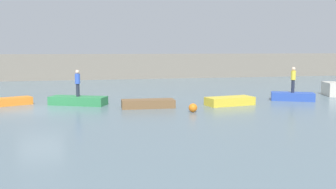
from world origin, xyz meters
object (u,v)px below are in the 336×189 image
object	(u,v)px
rowboat_blue	(293,96)
mooring_buoy	(193,108)
rowboat_orange	(4,102)
rowboat_yellow	(230,101)
person_blue_shirt	(78,82)
person_yellow_shirt	(293,78)
rowboat_brown	(148,104)
rowboat_green	(78,101)

from	to	relation	value
rowboat_blue	mooring_buoy	bearing A→B (deg)	-132.15
rowboat_orange	rowboat_yellow	bearing A→B (deg)	-36.37
person_blue_shirt	person_yellow_shirt	world-z (taller)	person_yellow_shirt
rowboat_yellow	person_yellow_shirt	world-z (taller)	person_yellow_shirt
rowboat_orange	rowboat_brown	bearing A→B (deg)	-42.42
rowboat_green	rowboat_blue	xyz separation A→B (m)	(14.43, -1.13, 0.00)
rowboat_blue	mooring_buoy	distance (m)	8.72
mooring_buoy	rowboat_yellow	bearing A→B (deg)	33.98
person_yellow_shirt	mooring_buoy	bearing A→B (deg)	-158.63
rowboat_yellow	rowboat_green	bearing A→B (deg)	156.43
rowboat_orange	rowboat_yellow	world-z (taller)	rowboat_yellow
mooring_buoy	rowboat_brown	bearing A→B (deg)	135.40
mooring_buoy	rowboat_blue	bearing A→B (deg)	21.37
rowboat_brown	mooring_buoy	distance (m)	3.06
rowboat_brown	rowboat_yellow	distance (m)	5.22
rowboat_green	person_blue_shirt	size ratio (longest dim) A/B	2.12
rowboat_green	rowboat_brown	world-z (taller)	rowboat_green
rowboat_blue	mooring_buoy	world-z (taller)	rowboat_blue
rowboat_yellow	mooring_buoy	world-z (taller)	rowboat_yellow
rowboat_yellow	person_blue_shirt	bearing A→B (deg)	156.43
rowboat_orange	person_blue_shirt	xyz separation A→B (m)	(4.53, -0.62, 1.24)
rowboat_blue	rowboat_orange	bearing A→B (deg)	-158.79
person_yellow_shirt	rowboat_orange	bearing A→B (deg)	174.72
person_blue_shirt	rowboat_yellow	bearing A→B (deg)	-13.57
rowboat_orange	rowboat_blue	world-z (taller)	rowboat_blue
rowboat_green	rowboat_yellow	size ratio (longest dim) A/B	1.18
rowboat_green	person_blue_shirt	xyz separation A→B (m)	(0.00, 0.00, 1.21)
rowboat_green	rowboat_blue	distance (m)	14.47
rowboat_yellow	person_blue_shirt	xyz separation A→B (m)	(-9.35, 2.26, 1.22)
mooring_buoy	person_blue_shirt	bearing A→B (deg)	145.71
rowboat_green	rowboat_orange	bearing A→B (deg)	-163.08
person_blue_shirt	mooring_buoy	bearing A→B (deg)	-34.29
person_blue_shirt	person_yellow_shirt	distance (m)	14.47
rowboat_orange	person_blue_shirt	distance (m)	4.74
rowboat_green	rowboat_blue	bearing A→B (deg)	20.27
rowboat_brown	rowboat_blue	bearing A→B (deg)	8.33
rowboat_orange	rowboat_yellow	distance (m)	14.17
rowboat_green	rowboat_yellow	bearing A→B (deg)	11.17
rowboat_brown	rowboat_yellow	xyz separation A→B (m)	(5.22, -0.10, 0.01)
person_blue_shirt	rowboat_brown	bearing A→B (deg)	-27.54
rowboat_blue	person_yellow_shirt	bearing A→B (deg)	0.00
rowboat_brown	mooring_buoy	xyz separation A→B (m)	(2.18, -2.15, -0.00)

